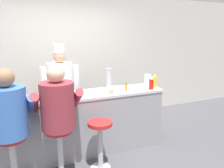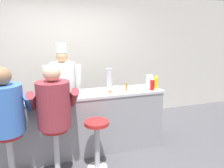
{
  "view_description": "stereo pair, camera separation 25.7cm",
  "coord_description": "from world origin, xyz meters",
  "px_view_note": "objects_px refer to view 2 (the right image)",
  "views": [
    {
      "loc": [
        -0.87,
        -2.89,
        1.88
      ],
      "look_at": [
        0.46,
        0.25,
        1.1
      ],
      "focal_mm": 35.0,
      "sensor_mm": 36.0,
      "label": 1
    },
    {
      "loc": [
        -0.63,
        -2.98,
        1.88
      ],
      "look_at": [
        0.46,
        0.25,
        1.1
      ],
      "focal_mm": 35.0,
      "sensor_mm": 36.0,
      "label": 2
    }
  ],
  "objects_px": {
    "water_pitcher_clear": "(149,81)",
    "breakfast_plate": "(71,93)",
    "cook_in_whites_near": "(63,87)",
    "hot_sauce_bottle_orange": "(126,87)",
    "cup_stack_steel": "(109,79)",
    "diner_seated_maroon": "(54,107)",
    "diner_seated_blue": "(6,112)",
    "empty_stool_round": "(97,137)",
    "coffee_mug_white": "(116,89)",
    "coffee_mug_tan": "(110,92)",
    "cereal_bowl": "(30,98)",
    "ketchup_bottle_red": "(152,84)",
    "mustard_bottle_yellow": "(156,82)"
  },
  "relations": [
    {
      "from": "water_pitcher_clear",
      "to": "breakfast_plate",
      "type": "bearing_deg",
      "value": -178.56
    },
    {
      "from": "water_pitcher_clear",
      "to": "cook_in_whites_near",
      "type": "height_order",
      "value": "cook_in_whites_near"
    },
    {
      "from": "hot_sauce_bottle_orange",
      "to": "cook_in_whites_near",
      "type": "xyz_separation_m",
      "value": [
        -0.94,
        0.7,
        -0.1
      ]
    },
    {
      "from": "cup_stack_steel",
      "to": "diner_seated_maroon",
      "type": "bearing_deg",
      "value": -147.25
    },
    {
      "from": "diner_seated_blue",
      "to": "empty_stool_round",
      "type": "height_order",
      "value": "diner_seated_blue"
    },
    {
      "from": "cup_stack_steel",
      "to": "cook_in_whites_near",
      "type": "height_order",
      "value": "cook_in_whites_near"
    },
    {
      "from": "hot_sauce_bottle_orange",
      "to": "water_pitcher_clear",
      "type": "xyz_separation_m",
      "value": [
        0.48,
        0.12,
        0.04
      ]
    },
    {
      "from": "diner_seated_maroon",
      "to": "empty_stool_round",
      "type": "distance_m",
      "value": 0.74
    },
    {
      "from": "coffee_mug_white",
      "to": "cup_stack_steel",
      "type": "height_order",
      "value": "cup_stack_steel"
    },
    {
      "from": "coffee_mug_tan",
      "to": "cereal_bowl",
      "type": "bearing_deg",
      "value": 175.27
    },
    {
      "from": "cup_stack_steel",
      "to": "coffee_mug_white",
      "type": "bearing_deg",
      "value": -66.83
    },
    {
      "from": "diner_seated_blue",
      "to": "coffee_mug_white",
      "type": "bearing_deg",
      "value": 16.13
    },
    {
      "from": "ketchup_bottle_red",
      "to": "coffee_mug_tan",
      "type": "distance_m",
      "value": 0.74
    },
    {
      "from": "mustard_bottle_yellow",
      "to": "empty_stool_round",
      "type": "distance_m",
      "value": 1.39
    },
    {
      "from": "cereal_bowl",
      "to": "diner_seated_blue",
      "type": "distance_m",
      "value": 0.49
    },
    {
      "from": "cereal_bowl",
      "to": "ketchup_bottle_red",
      "type": "bearing_deg",
      "value": -2.06
    },
    {
      "from": "water_pitcher_clear",
      "to": "diner_seated_blue",
      "type": "relative_size",
      "value": 0.14
    },
    {
      "from": "water_pitcher_clear",
      "to": "diner_seated_maroon",
      "type": "relative_size",
      "value": 0.14
    },
    {
      "from": "mustard_bottle_yellow",
      "to": "hot_sauce_bottle_orange",
      "type": "bearing_deg",
      "value": 178.87
    },
    {
      "from": "coffee_mug_tan",
      "to": "diner_seated_blue",
      "type": "relative_size",
      "value": 0.08
    },
    {
      "from": "ketchup_bottle_red",
      "to": "empty_stool_round",
      "type": "bearing_deg",
      "value": -159.89
    },
    {
      "from": "empty_stool_round",
      "to": "breakfast_plate",
      "type": "bearing_deg",
      "value": 115.1
    },
    {
      "from": "water_pitcher_clear",
      "to": "cook_in_whites_near",
      "type": "xyz_separation_m",
      "value": [
        -1.41,
        0.58,
        -0.14
      ]
    },
    {
      "from": "mustard_bottle_yellow",
      "to": "cereal_bowl",
      "type": "relative_size",
      "value": 1.45
    },
    {
      "from": "diner_seated_blue",
      "to": "cook_in_whites_near",
      "type": "xyz_separation_m",
      "value": [
        0.8,
        1.13,
        -0.02
      ]
    },
    {
      "from": "ketchup_bottle_red",
      "to": "coffee_mug_white",
      "type": "bearing_deg",
      "value": 170.11
    },
    {
      "from": "hot_sauce_bottle_orange",
      "to": "diner_seated_blue",
      "type": "height_order",
      "value": "diner_seated_blue"
    },
    {
      "from": "hot_sauce_bottle_orange",
      "to": "coffee_mug_tan",
      "type": "bearing_deg",
      "value": -160.65
    },
    {
      "from": "coffee_mug_white",
      "to": "cook_in_whites_near",
      "type": "bearing_deg",
      "value": 138.62
    },
    {
      "from": "hot_sauce_bottle_orange",
      "to": "cup_stack_steel",
      "type": "height_order",
      "value": "cup_stack_steel"
    },
    {
      "from": "coffee_mug_white",
      "to": "hot_sauce_bottle_orange",
      "type": "bearing_deg",
      "value": -7.36
    },
    {
      "from": "breakfast_plate",
      "to": "coffee_mug_white",
      "type": "bearing_deg",
      "value": -5.21
    },
    {
      "from": "cereal_bowl",
      "to": "diner_seated_maroon",
      "type": "bearing_deg",
      "value": -54.62
    },
    {
      "from": "water_pitcher_clear",
      "to": "empty_stool_round",
      "type": "relative_size",
      "value": 0.3
    },
    {
      "from": "diner_seated_maroon",
      "to": "mustard_bottle_yellow",
      "type": "bearing_deg",
      "value": 13.73
    },
    {
      "from": "coffee_mug_white",
      "to": "empty_stool_round",
      "type": "relative_size",
      "value": 0.17
    },
    {
      "from": "hot_sauce_bottle_orange",
      "to": "diner_seated_blue",
      "type": "relative_size",
      "value": 0.09
    },
    {
      "from": "cup_stack_steel",
      "to": "hot_sauce_bottle_orange",
      "type": "bearing_deg",
      "value": -36.91
    },
    {
      "from": "ketchup_bottle_red",
      "to": "diner_seated_blue",
      "type": "bearing_deg",
      "value": -170.82
    },
    {
      "from": "coffee_mug_tan",
      "to": "diner_seated_blue",
      "type": "bearing_deg",
      "value": -167.27
    },
    {
      "from": "coffee_mug_white",
      "to": "mustard_bottle_yellow",
      "type": "bearing_deg",
      "value": -2.63
    },
    {
      "from": "coffee_mug_white",
      "to": "diner_seated_blue",
      "type": "height_order",
      "value": "diner_seated_blue"
    },
    {
      "from": "diner_seated_blue",
      "to": "cook_in_whites_near",
      "type": "relative_size",
      "value": 0.88
    },
    {
      "from": "breakfast_plate",
      "to": "cereal_bowl",
      "type": "height_order",
      "value": "breakfast_plate"
    },
    {
      "from": "ketchup_bottle_red",
      "to": "coffee_mug_white",
      "type": "distance_m",
      "value": 0.61
    },
    {
      "from": "hot_sauce_bottle_orange",
      "to": "cup_stack_steel",
      "type": "bearing_deg",
      "value": 143.09
    },
    {
      "from": "breakfast_plate",
      "to": "coffee_mug_tan",
      "type": "relative_size",
      "value": 2.22
    },
    {
      "from": "diner_seated_maroon",
      "to": "hot_sauce_bottle_orange",
      "type": "bearing_deg",
      "value": 20.04
    },
    {
      "from": "cereal_bowl",
      "to": "cup_stack_steel",
      "type": "relative_size",
      "value": 0.48
    },
    {
      "from": "breakfast_plate",
      "to": "diner_seated_blue",
      "type": "relative_size",
      "value": 0.17
    }
  ]
}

